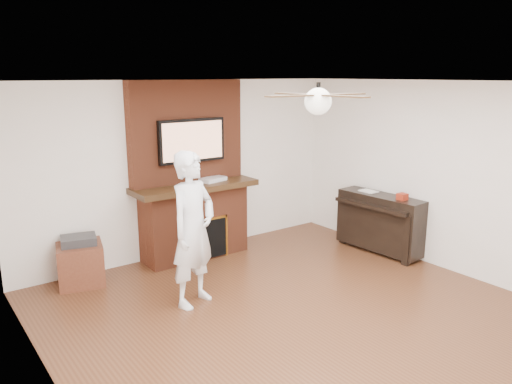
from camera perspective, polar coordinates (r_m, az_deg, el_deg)
room_shell at (r=5.05m, az=6.75°, el=-1.99°), size 5.36×5.86×2.86m
fireplace at (r=7.13m, az=-7.35°, el=0.41°), size 1.78×0.64×2.50m
tv at (r=6.97m, az=-7.34°, el=5.85°), size 1.00×0.08×0.60m
ceiling_fan at (r=4.87m, az=7.10°, el=10.37°), size 1.21×1.21×0.31m
person at (r=5.63m, az=-7.20°, el=-4.25°), size 0.76×0.64×1.77m
side_table at (r=6.67m, az=-19.43°, el=-7.54°), size 0.66×0.66×0.62m
piano at (r=7.56m, az=13.99°, el=-3.29°), size 0.57×1.35×0.96m
cable_box at (r=7.16m, az=-4.96°, el=1.46°), size 0.42×0.30×0.05m
candle_orange at (r=7.15m, az=-6.79°, el=-7.31°), size 0.07×0.07×0.13m
candle_green at (r=7.21m, az=-6.74°, el=-7.25°), size 0.07×0.07×0.10m
candle_cream at (r=7.22m, az=-5.75°, el=-7.18°), size 0.08×0.08×0.11m
candle_blue at (r=7.36m, az=-4.69°, el=-6.82°), size 0.05×0.05×0.09m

